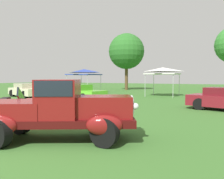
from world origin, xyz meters
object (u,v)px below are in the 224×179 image
at_px(neighbor_convertible, 17,107).
at_px(canopy_tent_center_field, 163,70).
at_px(feature_pickup_truck, 57,109).
at_px(canopy_tent_left_field, 84,72).
at_px(show_car_lime, 78,93).
at_px(show_car_cream, 26,90).

height_order(neighbor_convertible, canopy_tent_center_field, canopy_tent_center_field).
distance_m(feature_pickup_truck, canopy_tent_left_field, 19.67).
bearing_deg(show_car_lime, neighbor_convertible, -69.57).
bearing_deg(canopy_tent_center_field, show_car_lime, -124.09).
height_order(neighbor_convertible, show_car_cream, neighbor_convertible).
bearing_deg(show_car_lime, canopy_tent_center_field, 55.91).
relative_size(feature_pickup_truck, show_car_lime, 0.97).
relative_size(feature_pickup_truck, canopy_tent_left_field, 1.48).
height_order(show_car_cream, canopy_tent_left_field, canopy_tent_left_field).
distance_m(feature_pickup_truck, neighbor_convertible, 3.45).
relative_size(neighbor_convertible, show_car_cream, 0.93).
xyz_separation_m(feature_pickup_truck, show_car_lime, (-6.21, 9.42, -0.27)).
xyz_separation_m(show_car_lime, canopy_tent_left_field, (-4.39, 7.08, 1.82)).
height_order(show_car_cream, show_car_lime, same).
relative_size(feature_pickup_truck, neighbor_convertible, 1.05).
relative_size(show_car_cream, canopy_tent_center_field, 1.63).
bearing_deg(neighbor_convertible, feature_pickup_truck, -22.27).
distance_m(neighbor_convertible, show_car_lime, 8.67).
xyz_separation_m(feature_pickup_truck, canopy_tent_left_field, (-10.59, 16.50, 1.56)).
relative_size(canopy_tent_left_field, canopy_tent_center_field, 1.08).
bearing_deg(neighbor_convertible, canopy_tent_center_field, 83.69).
height_order(feature_pickup_truck, canopy_tent_center_field, canopy_tent_center_field).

